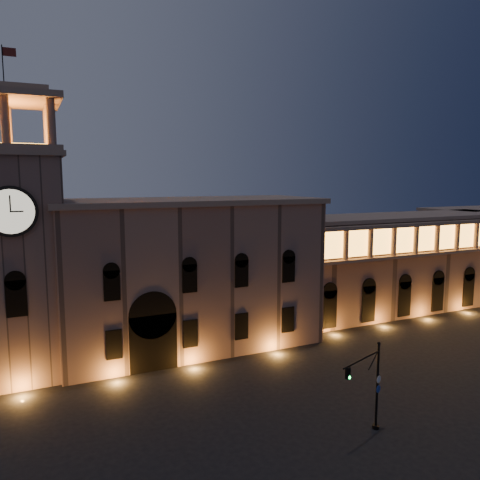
% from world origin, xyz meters
% --- Properties ---
extents(ground, '(160.00, 160.00, 0.00)m').
position_xyz_m(ground, '(0.00, 0.00, 0.00)').
color(ground, black).
rests_on(ground, ground).
extents(government_building, '(30.80, 12.80, 17.60)m').
position_xyz_m(government_building, '(-2.08, 21.93, 8.77)').
color(government_building, '#795A4F').
rests_on(government_building, ground).
extents(clock_tower, '(9.80, 9.80, 32.40)m').
position_xyz_m(clock_tower, '(-20.50, 20.98, 12.50)').
color(clock_tower, '#795A4F').
rests_on(clock_tower, ground).
extents(colonnade_wing, '(40.60, 11.50, 14.50)m').
position_xyz_m(colonnade_wing, '(32.00, 23.92, 7.33)').
color(colonnade_wing, brown).
rests_on(colonnade_wing, ground).
extents(traffic_light, '(5.00, 2.08, 7.24)m').
position_xyz_m(traffic_light, '(4.52, -2.84, 3.80)').
color(traffic_light, black).
rests_on(traffic_light, ground).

